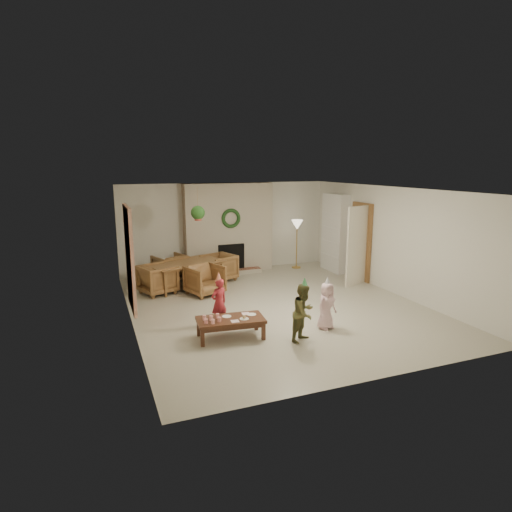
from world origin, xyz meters
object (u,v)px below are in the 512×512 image
coffee_table_top (231,320)px  child_pink (327,306)px  dining_chair_near (205,280)px  dining_chair_left (158,279)px  dining_table (187,275)px  child_red (219,303)px  child_plaid (304,312)px  dining_chair_far (170,268)px  dining_chair_right (219,267)px

coffee_table_top → child_pink: 1.81m
dining_chair_near → dining_chair_left: size_ratio=1.00×
dining_table → child_red: 2.85m
coffee_table_top → child_plaid: bearing=-20.1°
dining_chair_left → child_plaid: (1.93, -3.72, 0.16)m
dining_chair_near → child_red: child_red is taller
dining_chair_far → dining_chair_right: (1.20, -0.41, 0.00)m
dining_table → child_pink: 4.09m
child_red → dining_table: bearing=-110.2°
dining_table → dining_chair_near: size_ratio=2.34×
child_plaid → child_pink: size_ratio=1.15×
dining_chair_left → dining_chair_right: size_ratio=1.00×
dining_chair_far → dining_table: bearing=90.0°
coffee_table_top → child_red: size_ratio=1.25×
child_pink → dining_chair_right: bearing=84.2°
dining_chair_right → child_red: bearing=-36.3°
dining_chair_far → child_red: size_ratio=0.82×
dining_table → dining_chair_left: dining_chair_left is taller
dining_chair_right → coffee_table_top: 3.88m
child_pink → dining_table: bearing=98.2°
dining_chair_left → child_red: size_ratio=0.82×
dining_chair_left → dining_table: bearing=-90.0°
dining_chair_left → child_pink: (2.58, -3.38, 0.09)m
coffee_table_top → dining_chair_right: bearing=82.6°
coffee_table_top → child_red: bearing=99.4°
dining_chair_near → dining_chair_far: 1.59m
dining_chair_left → dining_chair_far: bearing=-45.0°
child_red → child_plaid: bearing=115.5°
dining_chair_near → child_red: size_ratio=0.82×
dining_chair_far → dining_chair_left: 1.12m
dining_chair_far → child_pink: child_pink is taller
coffee_table_top → child_plaid: (1.15, -0.56, 0.17)m
dining_table → dining_chair_left: (-0.75, -0.27, 0.03)m
dining_chair_left → coffee_table_top: size_ratio=0.66×
dining_chair_near → child_plaid: bearing=-94.4°
dining_chair_near → dining_chair_left: same height
dining_table → child_plaid: size_ratio=1.77×
dining_chair_near → child_pink: bearing=-81.7°
coffee_table_top → child_red: 0.61m
child_red → dining_chair_right: bearing=-126.5°
dining_chair_left → child_red: 2.68m
dining_table → dining_chair_right: dining_chair_right is taller
dining_chair_right → dining_chair_left: bearing=-90.0°
coffee_table_top → child_plaid: size_ratio=1.15×
dining_chair_right → dining_table: bearing=-90.0°
coffee_table_top → child_plaid: child_plaid is taller
child_pink → dining_chair_near: bearing=99.8°
dining_chair_right → dining_chair_far: bearing=-128.7°
dining_table → coffee_table_top: dining_table is taller
dining_chair_far → child_plaid: size_ratio=0.76×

